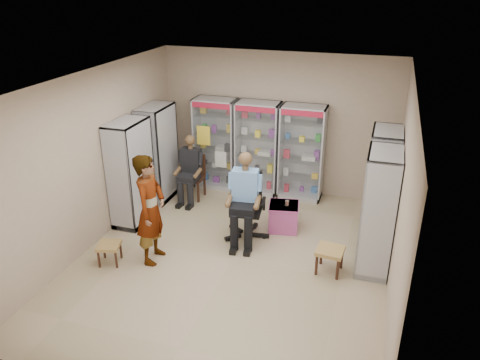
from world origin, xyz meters
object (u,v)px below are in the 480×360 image
(cabinet_right_near, at_px, (378,212))
(pink_trunk, at_px, (283,217))
(cabinet_right_far, at_px, (381,184))
(office_chair, at_px, (246,206))
(cabinet_back_left, at_px, (216,144))
(cabinet_left_near, at_px, (131,173))
(woven_stool_a, at_px, (329,260))
(standing_man, at_px, (151,209))
(cabinet_back_right, at_px, (302,153))
(cabinet_left_far, at_px, (158,153))
(wooden_chair, at_px, (193,177))
(seated_shopkeeper, at_px, (245,199))
(cabinet_back_mid, at_px, (258,148))
(woven_stool_b, at_px, (110,253))

(cabinet_right_near, xyz_separation_m, pink_trunk, (-1.66, 0.77, -0.75))
(cabinet_right_far, distance_m, office_chair, 2.41)
(cabinet_back_left, bearing_deg, cabinet_left_near, -114.61)
(woven_stool_a, xyz_separation_m, standing_man, (-2.84, -0.53, 0.72))
(cabinet_back_right, bearing_deg, woven_stool_a, -69.19)
(standing_man, bearing_deg, cabinet_right_near, -79.34)
(cabinet_back_left, distance_m, pink_trunk, 2.49)
(cabinet_left_near, bearing_deg, cabinet_left_far, 180.00)
(office_chair, bearing_deg, cabinet_left_far, 147.87)
(cabinet_back_right, xyz_separation_m, cabinet_left_far, (-2.83, -0.93, 0.00))
(wooden_chair, distance_m, seated_shopkeeper, 2.02)
(cabinet_left_near, xyz_separation_m, office_chair, (2.22, 0.08, -0.39))
(cabinet_back_left, bearing_deg, wooden_chair, -108.90)
(cabinet_right_far, xyz_separation_m, wooden_chair, (-3.78, 0.40, -0.53))
(cabinet_back_left, xyz_separation_m, cabinet_back_mid, (0.95, 0.00, 0.00))
(cabinet_back_left, bearing_deg, cabinet_left_far, -135.00)
(cabinet_back_left, distance_m, woven_stool_b, 3.59)
(office_chair, xyz_separation_m, woven_stool_b, (-1.89, -1.49, -0.44))
(cabinet_back_mid, height_order, cabinet_right_far, same)
(cabinet_right_far, distance_m, standing_man, 4.01)
(cabinet_back_mid, xyz_separation_m, standing_man, (-0.91, -3.11, -0.07))
(cabinet_right_far, bearing_deg, cabinet_left_far, 87.43)
(cabinet_left_far, bearing_deg, cabinet_right_far, 87.43)
(cabinet_left_far, bearing_deg, cabinet_back_mid, 116.32)
(cabinet_right_near, xyz_separation_m, woven_stool_b, (-4.13, -1.21, -0.82))
(cabinet_left_near, bearing_deg, standing_man, 41.83)
(cabinet_back_left, relative_size, office_chair, 1.63)
(cabinet_right_far, relative_size, cabinet_right_near, 1.00)
(cabinet_back_left, relative_size, pink_trunk, 3.82)
(wooden_chair, xyz_separation_m, seated_shopkeeper, (1.54, -1.27, 0.31))
(woven_stool_b, bearing_deg, cabinet_right_near, 16.35)
(seated_shopkeeper, distance_m, woven_stool_b, 2.46)
(cabinet_back_mid, height_order, woven_stool_b, cabinet_back_mid)
(wooden_chair, xyz_separation_m, office_chair, (1.54, -1.22, 0.14))
(office_chair, relative_size, woven_stool_a, 2.93)
(wooden_chair, distance_m, office_chair, 1.97)
(cabinet_right_far, distance_m, cabinet_right_near, 1.10)
(office_chair, height_order, pink_trunk, office_chair)
(cabinet_left_near, relative_size, woven_stool_b, 5.65)
(office_chair, height_order, woven_stool_a, office_chair)
(cabinet_back_mid, relative_size, cabinet_right_near, 1.00)
(wooden_chair, bearing_deg, standing_man, -83.06)
(cabinet_back_right, height_order, cabinet_right_near, same)
(cabinet_back_left, height_order, cabinet_back_mid, same)
(woven_stool_a, distance_m, woven_stool_b, 3.59)
(cabinet_back_right, height_order, cabinet_left_near, same)
(office_chair, xyz_separation_m, seated_shopkeeper, (0.00, -0.05, 0.17))
(cabinet_back_right, relative_size, woven_stool_a, 4.78)
(cabinet_back_right, xyz_separation_m, cabinet_right_near, (1.63, -2.23, 0.00))
(cabinet_back_left, xyz_separation_m, woven_stool_b, (-0.60, -3.44, -0.82))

